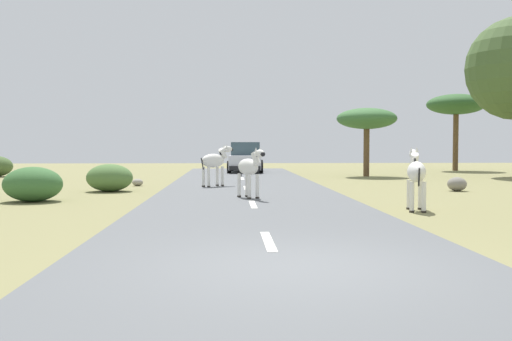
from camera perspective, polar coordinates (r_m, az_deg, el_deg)
The scene contains 13 objects.
ground_plane at distance 7.89m, azimuth 4.47°, elevation -9.50°, with size 90.00×90.00×0.00m, color olive.
road at distance 7.86m, azimuth 2.19°, elevation -9.36°, with size 6.00×64.00×0.05m, color #56595B.
lane_markings at distance 6.88m, azimuth 2.91°, elevation -10.84°, with size 0.16×56.00×0.01m.
zebra_0 at distance 17.63m, azimuth -0.63°, elevation 0.27°, with size 0.91×1.51×1.52m.
zebra_1 at distance 22.64m, azimuth -3.99°, elevation 0.90°, with size 1.35×1.37×1.61m.
zebra_2 at distance 15.21m, azimuth 15.17°, elevation -0.19°, with size 0.65×1.67×1.59m.
car_0 at distance 34.57m, azimuth -0.99°, elevation 1.18°, with size 2.20×4.43×1.74m.
tree_3 at distance 39.62m, azimuth 18.72°, elevation 5.98°, with size 3.66×3.66×4.83m.
tree_4 at distance 31.22m, azimuth 10.62°, elevation 4.87°, with size 3.10×3.10×3.54m.
bush_0 at distance 21.34m, azimuth -13.92°, elevation -0.68°, with size 1.61×1.45×0.97m, color #4C7038.
bush_3 at distance 18.20m, azimuth -20.70°, elevation -1.24°, with size 1.68×1.51×1.01m, color #386633.
rock_0 at distance 24.02m, azimuth -11.33°, elevation -1.13°, with size 0.43×0.41×0.28m, color gray.
rock_2 at distance 22.08m, azimuth 18.80°, elevation -1.25°, with size 0.66×0.70×0.50m, color gray.
Camera 1 is at (-0.97, -7.66, 1.64)m, focal length 41.52 mm.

